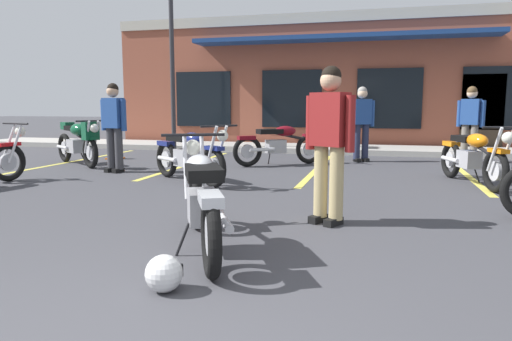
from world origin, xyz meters
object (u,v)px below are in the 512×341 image
motorcycle_silver_naked (280,143)px  motorcycle_orange_scrambler (472,156)px  motorcycle_foreground_classic (202,197)px  helmet_on_pavement (164,273)px  person_in_black_shirt (114,122)px  person_in_shorts_foreground (362,119)px  person_near_building (471,120)px  parking_lot_lamp_post (170,23)px  motorcycle_red_sportbike (189,155)px  motorcycle_cream_vintage (78,141)px  person_by_back_row (329,135)px  traffic_cone (115,148)px

motorcycle_silver_naked → motorcycle_orange_scrambler: 3.86m
motorcycle_foreground_classic → helmet_on_pavement: motorcycle_foreground_classic is taller
person_in_black_shirt → person_in_shorts_foreground: (4.45, 2.93, 0.00)m
person_near_building → helmet_on_pavement: bearing=-111.4°
motorcycle_foreground_classic → parking_lot_lamp_post: bearing=116.4°
motorcycle_silver_naked → person_in_shorts_foreground: bearing=33.5°
motorcycle_red_sportbike → motorcycle_cream_vintage: (-3.09, 1.44, 0.07)m
motorcycle_orange_scrambler → person_by_back_row: person_by_back_row is taller
motorcycle_foreground_classic → motorcycle_cream_vintage: 6.65m
parking_lot_lamp_post → motorcycle_foreground_classic: bearing=-63.6°
motorcycle_red_sportbike → parking_lot_lamp_post: bearing=117.7°
person_in_black_shirt → helmet_on_pavement: bearing=-55.8°
person_in_shorts_foreground → motorcycle_foreground_classic: bearing=-98.8°
motorcycle_red_sportbike → person_by_back_row: person_by_back_row is taller
motorcycle_cream_vintage → parking_lot_lamp_post: size_ratio=0.34×
motorcycle_silver_naked → parking_lot_lamp_post: size_ratio=0.34×
person_near_building → parking_lot_lamp_post: size_ratio=0.31×
motorcycle_foreground_classic → motorcycle_cream_vintage: (-4.63, 4.78, 0.07)m
motorcycle_silver_naked → person_near_building: size_ratio=1.07×
person_by_back_row → helmet_on_pavement: (-0.88, -2.18, -0.82)m
person_in_black_shirt → traffic_cone: bearing=121.6°
person_in_black_shirt → helmet_on_pavement: 6.21m
motorcycle_cream_vintage → traffic_cone: size_ratio=3.46×
helmet_on_pavement → person_in_shorts_foreground: bearing=83.0°
motorcycle_foreground_classic → helmet_on_pavement: 1.05m
motorcycle_orange_scrambler → person_in_shorts_foreground: size_ratio=1.22×
motorcycle_orange_scrambler → helmet_on_pavement: motorcycle_orange_scrambler is taller
person_by_back_row → traffic_cone: 7.42m
motorcycle_red_sportbike → person_in_shorts_foreground: size_ratio=1.08×
person_by_back_row → person_near_building: bearing=68.8°
motorcycle_red_sportbike → motorcycle_silver_naked: (0.99, 2.61, 0.00)m
person_in_black_shirt → person_in_shorts_foreground: 5.33m
motorcycle_cream_vintage → person_near_building: bearing=18.4°
motorcycle_orange_scrambler → parking_lot_lamp_post: bearing=151.7°
motorcycle_cream_vintage → traffic_cone: 1.32m
motorcycle_orange_scrambler → parking_lot_lamp_post: (-6.90, 3.72, 2.95)m
motorcycle_red_sportbike → traffic_cone: (-3.03, 2.73, -0.20)m
motorcycle_cream_vintage → person_by_back_row: (5.61, -3.59, 0.42)m
motorcycle_orange_scrambler → person_in_black_shirt: 6.31m
motorcycle_silver_naked → person_near_building: 4.26m
motorcycle_red_sportbike → person_in_black_shirt: (-1.83, 0.76, 0.49)m
parking_lot_lamp_post → person_by_back_row: bearing=-53.9°
motorcycle_cream_vintage → motorcycle_silver_naked: bearing=16.0°
person_in_black_shirt → motorcycle_red_sportbike: bearing=-22.6°
motorcycle_cream_vintage → person_in_black_shirt: 1.50m
traffic_cone → parking_lot_lamp_post: bearing=72.9°
motorcycle_foreground_classic → motorcycle_red_sportbike: bearing=114.6°
motorcycle_orange_scrambler → person_in_shorts_foreground: (-1.84, 2.76, 0.49)m
motorcycle_silver_naked → person_by_back_row: size_ratio=1.07×
person_in_shorts_foreground → parking_lot_lamp_post: parking_lot_lamp_post is taller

